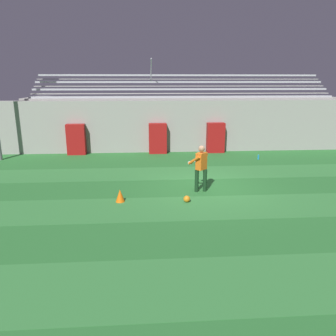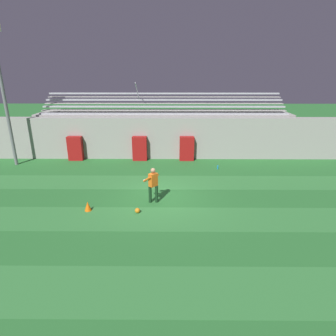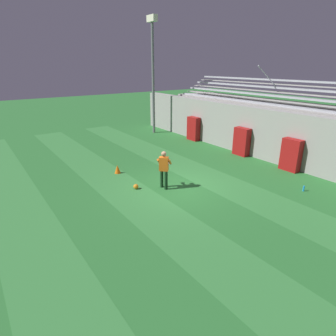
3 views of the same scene
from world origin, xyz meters
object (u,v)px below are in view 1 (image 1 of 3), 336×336
Objects in this scene: soccer_ball at (187,199)px; padding_pillar_far_left at (76,139)px; water_bottle at (258,157)px; goalkeeper at (201,166)px; traffic_cone at (120,196)px; padding_pillar_gate_left at (158,138)px; padding_pillar_gate_right at (216,138)px.

padding_pillar_far_left is at bearing 123.70° from soccer_ball.
water_bottle is at bearing -10.92° from padding_pillar_far_left.
padding_pillar_far_left is at bearing 169.08° from water_bottle.
goalkeeper reaches higher than traffic_cone.
water_bottle reaches higher than soccer_ball.
soccer_ball is at bearing -120.51° from goalkeeper.
padding_pillar_gate_left reaches higher than soccer_ball.
goalkeeper reaches higher than soccer_ball.
padding_pillar_far_left is (-4.34, 0.00, 0.00)m from padding_pillar_gate_left.
soccer_ball is 2.19m from traffic_cone.
water_bottle is (1.83, -1.80, -0.69)m from padding_pillar_gate_right.
padding_pillar_gate_left is at bearing 78.17° from traffic_cone.
goalkeeper is at bearing -128.80° from water_bottle.
water_bottle is (6.52, 5.49, -0.09)m from traffic_cone.
padding_pillar_gate_left is 7.39× the size of soccer_ball.
padding_pillar_gate_left reaches higher than water_bottle.
soccer_ball is at bearing -127.39° from water_bottle.
traffic_cone reaches higher than water_bottle.
padding_pillar_far_left is 9.02m from soccer_ball.
padding_pillar_gate_right reaches higher than soccer_ball.
traffic_cone is 1.75× the size of water_bottle.
goalkeeper reaches higher than water_bottle.
water_bottle is (3.72, 4.63, -0.83)m from goalkeeper.
padding_pillar_gate_right reaches higher than traffic_cone.
soccer_ball is at bearing -108.58° from padding_pillar_gate_right.
traffic_cone is 8.52m from water_bottle.
traffic_cone is at bearing -68.89° from padding_pillar_far_left.
goalkeeper is 6.96× the size of water_bottle.
padding_pillar_gate_right is 7.51m from padding_pillar_far_left.
padding_pillar_far_left is 6.78× the size of water_bottle.
padding_pillar_far_left is (-7.51, 0.00, 0.00)m from padding_pillar_gate_right.
padding_pillar_far_left reaches higher than soccer_ball.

